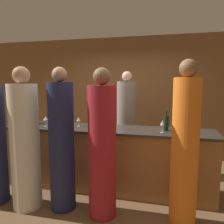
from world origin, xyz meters
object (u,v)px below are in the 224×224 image
Objects in this scene: bartender at (126,125)px; wine_bottle_0 at (166,123)px; guest_0 at (185,150)px; guest_3 at (102,149)px; guest_1 at (62,145)px; guest_4 at (25,144)px; wine_bottle_1 at (91,124)px; ice_bucket at (29,118)px.

bartender reaches higher than wine_bottle_0.
guest_3 is at bearing -176.96° from guest_0.
guest_1 is 0.51m from guest_4.
wine_bottle_0 is at bearing 16.11° from wine_bottle_1.
guest_3 reaches higher than wine_bottle_1.
guest_0 is 1.03× the size of guest_4.
bartender is at bearing 73.83° from wine_bottle_1.
guest_4 is at bearing 56.41° from bartender.
guest_0 is 2.09m from guest_4.
guest_0 is 1.03× the size of guest_1.
guest_4 is 6.32× the size of wine_bottle_0.
guest_1 is (-0.61, -1.58, -0.00)m from bartender.
guest_4 is (-0.50, -0.09, -0.00)m from guest_1.
guest_3 is at bearing -135.27° from wine_bottle_0.
guest_1 is (-1.59, -0.02, -0.04)m from guest_0.
bartender is 2.01m from guest_4.
guest_0 is 1.59m from guest_1.
wine_bottle_0 is (1.87, 0.83, 0.23)m from guest_4.
guest_3 is 6.85× the size of wine_bottle_1.
guest_3 is at bearing -26.83° from ice_bucket.
guest_3 is 9.48× the size of ice_bucket.
bartender is 6.98× the size of wine_bottle_1.
guest_3 is 0.60m from wine_bottle_1.
guest_0 reaches higher than ice_bucket.
wine_bottle_1 is (-1.09, -0.31, -0.01)m from wine_bottle_0.
bartender is 1.84m from guest_0.
guest_0 is at bearing 3.04° from guest_3.
guest_3 is at bearing -3.14° from guest_1.
ice_bucket is (-1.30, 0.36, -0.02)m from wine_bottle_1.
guest_3 is at bearing -56.08° from wine_bottle_1.
guest_0 is 2.73m from ice_bucket.
guest_3 is at bearing 3.06° from guest_4.
bartender reaches higher than guest_1.
guest_1 reaches higher than guest_3.
guest_3 is 1.13m from wine_bottle_0.
guest_3 reaches higher than wine_bottle_0.
ice_bucket is at bearing 153.17° from guest_3.
wine_bottle_0 reaches higher than ice_bucket.
bartender is at bearing 26.01° from ice_bucket.
guest_3 reaches higher than ice_bucket.
wine_bottle_0 is 1.10× the size of wine_bottle_1.
wine_bottle_1 is at bearing 162.85° from guest_0.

